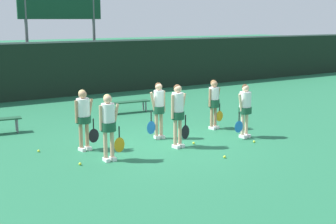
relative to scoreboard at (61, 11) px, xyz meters
The scene contains 15 objects.
ground_plane 11.21m from the scoreboard, 93.62° to the right, with size 140.00×140.00×0.00m, color #216642.
fence_windscreen 2.90m from the scoreboard, 121.47° to the right, with size 60.00×0.08×2.55m.
scoreboard is the anchor object (origin of this frame).
bench_far 6.88m from the scoreboard, 86.43° to the right, with size 1.84×0.53×0.43m.
player_0 11.90m from the scoreboard, 104.35° to the right, with size 0.67×0.39×1.71m.
player_1 11.45m from the scoreboard, 93.66° to the right, with size 0.64×0.37×1.78m.
player_2 11.69m from the scoreboard, 81.78° to the right, with size 0.68×0.40×1.63m.
player_3 10.78m from the scoreboard, 106.90° to the right, with size 0.70×0.41×1.67m.
player_4 10.35m from the scoreboard, 93.67° to the right, with size 0.63×0.34×1.69m.
player_5 10.35m from the scoreboard, 81.15° to the right, with size 0.65×0.37×1.61m.
tennis_ball_0 13.17m from the scoreboard, 91.16° to the right, with size 0.07×0.07×0.07m, color #CCE033.
tennis_ball_1 11.70m from the scoreboard, 90.73° to the right, with size 0.07×0.07×0.07m, color #CCE033.
tennis_ball_2 12.36m from the scoreboard, 108.08° to the right, with size 0.07×0.07×0.07m, color #CCE033.
tennis_ball_3 12.54m from the scoreboard, 83.06° to the right, with size 0.07×0.07×0.07m, color #CCE033.
tennis_ball_4 11.04m from the scoreboard, 113.68° to the right, with size 0.07×0.07×0.07m, color #CCE033.
Camera 1 is at (-7.02, -11.13, 3.53)m, focal length 50.00 mm.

